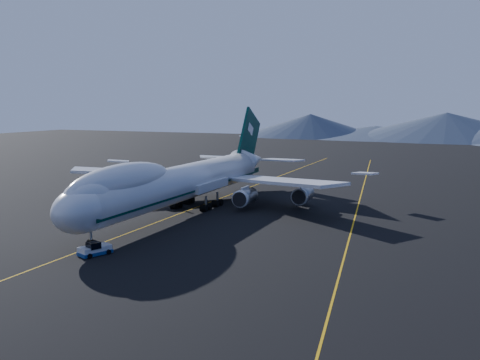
% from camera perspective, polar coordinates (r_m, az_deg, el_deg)
% --- Properties ---
extents(ground, '(500.00, 500.00, 0.00)m').
position_cam_1_polar(ground, '(100.07, -6.06, -3.44)').
color(ground, black).
rests_on(ground, ground).
extents(taxiway_line_main, '(0.25, 220.00, 0.01)m').
position_cam_1_polar(taxiway_line_main, '(100.07, -6.06, -3.44)').
color(taxiway_line_main, '#D89E0C').
rests_on(taxiway_line_main, ground).
extents(taxiway_line_side, '(28.08, 198.09, 0.01)m').
position_cam_1_polar(taxiway_line_side, '(99.23, 12.23, -3.68)').
color(taxiway_line_side, '#D89E0C').
rests_on(taxiway_line_side, ground).
extents(boeing_747, '(59.62, 72.43, 19.37)m').
position_cam_1_polar(boeing_747, '(99.11, -6.10, -0.15)').
color(boeing_747, silver).
rests_on(boeing_747, ground).
extents(pushback_tug, '(3.58, 4.78, 1.87)m').
position_cam_1_polar(pushback_tug, '(74.41, -15.22, -7.27)').
color(pushback_tug, silver).
rests_on(pushback_tug, ground).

